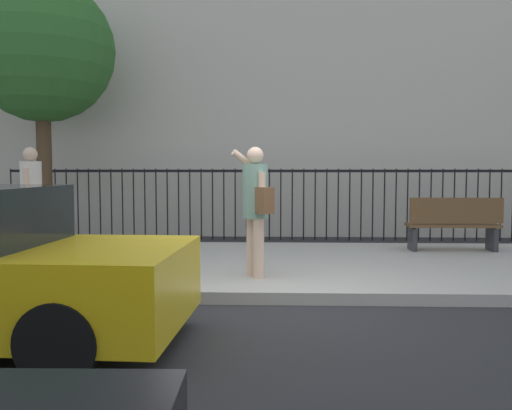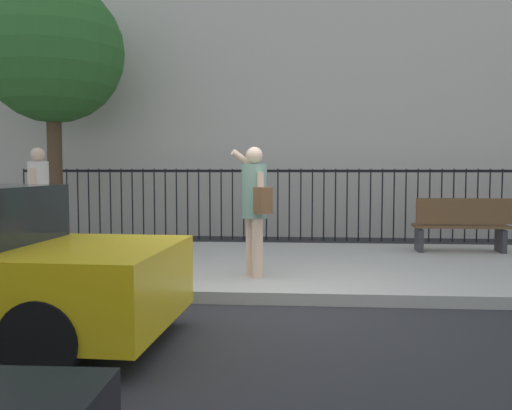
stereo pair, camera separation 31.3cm
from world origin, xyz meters
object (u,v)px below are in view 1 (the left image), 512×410
Objects in this scene: street_bench at (454,223)px; street_tree_far at (42,51)px; pedestrian_on_phone at (256,202)px; pedestrian_walking at (31,194)px.

street_tree_far is (-7.88, 1.37, 3.33)m from street_bench.
street_tree_far reaches higher than street_bench.
street_tree_far is at bearing 170.12° from street_bench.
street_bench is 8.67m from street_tree_far.
street_tree_far is (-4.48, 3.82, 2.81)m from pedestrian_on_phone.
pedestrian_walking is 7.26m from street_bench.
street_tree_far is at bearing 139.53° from pedestrian_on_phone.
street_tree_far reaches higher than pedestrian_on_phone.
street_bench is at bearing 35.78° from pedestrian_on_phone.
pedestrian_on_phone is 0.97× the size of pedestrian_walking.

